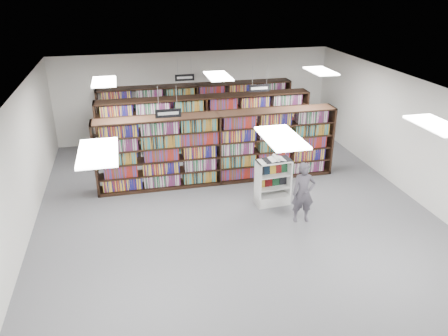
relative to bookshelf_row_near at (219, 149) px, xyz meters
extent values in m
plane|color=#48494D|center=(0.00, -2.00, -1.05)|extent=(12.00, 12.00, 0.00)
cube|color=white|center=(0.00, -2.00, 2.15)|extent=(10.00, 12.00, 0.10)
cube|color=silver|center=(0.00, 4.00, 0.55)|extent=(10.00, 0.10, 3.20)
cube|color=silver|center=(-5.00, -2.00, 0.55)|extent=(0.10, 12.00, 3.20)
cube|color=silver|center=(5.00, -2.00, 0.55)|extent=(0.10, 12.00, 3.20)
cube|color=black|center=(0.00, 0.00, 0.00)|extent=(7.00, 0.60, 2.10)
cube|color=maroon|center=(0.00, 0.00, 0.00)|extent=(6.88, 0.42, 1.98)
cube|color=black|center=(0.00, 2.00, 0.00)|extent=(7.00, 0.60, 2.10)
cube|color=maroon|center=(0.00, 2.00, 0.00)|extent=(6.88, 0.42, 1.98)
cube|color=black|center=(0.00, 3.70, 0.00)|extent=(7.00, 0.60, 2.10)
cube|color=maroon|center=(0.00, 3.70, 0.00)|extent=(6.88, 0.42, 1.98)
cylinder|color=#B2B2B7|center=(-1.73, -1.00, 1.86)|extent=(0.01, 0.01, 0.58)
cylinder|color=#B2B2B7|center=(-1.27, -1.00, 1.86)|extent=(0.01, 0.01, 0.58)
cube|color=black|center=(-1.50, -1.00, 1.46)|extent=(0.65, 0.02, 0.22)
cube|color=white|center=(-1.50, -1.01, 1.46)|extent=(0.52, 0.00, 0.08)
cylinder|color=#B2B2B7|center=(1.27, 1.00, 1.86)|extent=(0.01, 0.01, 0.58)
cylinder|color=#B2B2B7|center=(1.73, 1.00, 1.86)|extent=(0.01, 0.01, 0.58)
cube|color=black|center=(1.50, 1.00, 1.46)|extent=(0.65, 0.02, 0.22)
cube|color=white|center=(1.50, 0.99, 1.46)|extent=(0.52, 0.00, 0.08)
cylinder|color=#B2B2B7|center=(-0.73, 3.00, 1.86)|extent=(0.01, 0.01, 0.58)
cylinder|color=#B2B2B7|center=(-0.27, 3.00, 1.86)|extent=(0.01, 0.01, 0.58)
cube|color=black|center=(-0.50, 3.00, 1.46)|extent=(0.65, 0.02, 0.22)
cube|color=white|center=(-0.50, 2.99, 1.46)|extent=(0.52, 0.00, 0.08)
cube|color=white|center=(-3.00, -5.00, 2.11)|extent=(0.60, 1.20, 0.04)
cube|color=white|center=(0.00, -5.00, 2.11)|extent=(0.60, 1.20, 0.04)
cube|color=white|center=(3.00, -5.00, 2.11)|extent=(0.60, 1.20, 0.04)
cube|color=white|center=(-3.00, 0.00, 2.11)|extent=(0.60, 1.20, 0.04)
cube|color=white|center=(0.00, 0.00, 2.11)|extent=(0.60, 1.20, 0.04)
cube|color=white|center=(3.00, 0.00, 2.11)|extent=(0.60, 1.20, 0.04)
cube|color=white|center=(1.10, -1.68, -0.91)|extent=(0.93, 0.51, 0.27)
cube|color=white|center=(0.67, -1.71, -0.42)|extent=(0.07, 0.45, 1.26)
cube|color=white|center=(1.54, -1.66, -0.42)|extent=(0.07, 0.45, 1.26)
cube|color=white|center=(1.09, -1.47, -0.42)|extent=(0.90, 0.09, 1.26)
cube|color=white|center=(1.10, -1.68, 0.20)|extent=(0.93, 0.51, 0.03)
cube|color=white|center=(1.10, -1.68, -0.55)|extent=(0.85, 0.47, 0.02)
cube|color=white|center=(1.10, -1.68, -0.19)|extent=(0.85, 0.47, 0.02)
cube|color=black|center=(0.77, -1.66, -0.04)|extent=(0.18, 0.08, 0.27)
cube|color=#122031|center=(0.94, -1.65, -0.04)|extent=(0.18, 0.08, 0.27)
cube|color=gold|center=(1.10, -1.64, -0.04)|extent=(0.18, 0.08, 0.27)
cube|color=maroon|center=(1.27, -1.62, -0.04)|extent=(0.18, 0.08, 0.27)
cube|color=#184929|center=(1.43, -1.61, -0.04)|extent=(0.18, 0.08, 0.27)
cube|color=gold|center=(0.79, -1.66, -0.41)|extent=(0.20, 0.07, 0.25)
cube|color=maroon|center=(1.00, -1.64, -0.41)|extent=(0.20, 0.07, 0.25)
cube|color=#184929|center=(1.20, -1.63, -0.41)|extent=(0.20, 0.07, 0.25)
cube|color=black|center=(1.41, -1.61, -0.41)|extent=(0.20, 0.07, 0.25)
cube|color=black|center=(1.19, -1.66, 0.22)|extent=(0.73, 0.45, 0.02)
cube|color=white|center=(1.02, -1.66, 0.23)|extent=(0.33, 0.39, 0.06)
cube|color=white|center=(1.36, -1.66, 0.23)|extent=(0.33, 0.39, 0.08)
cylinder|color=white|center=(1.17, -1.66, 0.28)|extent=(0.12, 0.37, 0.10)
imported|color=#49444E|center=(1.53, -2.70, -0.27)|extent=(0.61, 0.44, 1.56)
camera|label=1|loc=(-2.51, -11.54, 4.63)|focal=35.00mm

